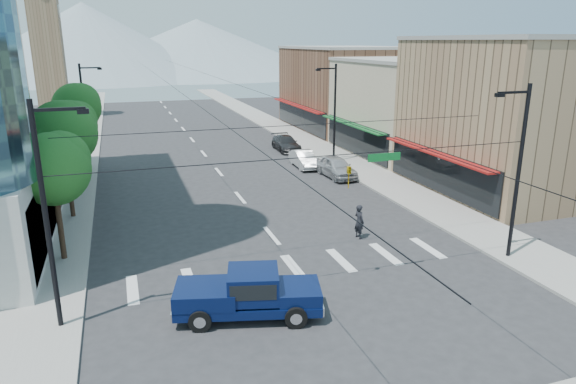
# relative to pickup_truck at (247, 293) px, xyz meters

# --- Properties ---
(ground) EXTENTS (160.00, 160.00, 0.00)m
(ground) POSITION_rel_pickup_truck_xyz_m (3.55, 2.43, -1.06)
(ground) COLOR #28282B
(ground) RESTS_ON ground
(sidewalk_left) EXTENTS (4.00, 120.00, 0.15)m
(sidewalk_left) POSITION_rel_pickup_truck_xyz_m (-8.45, 42.43, -0.99)
(sidewalk_left) COLOR gray
(sidewalk_left) RESTS_ON ground
(sidewalk_right) EXTENTS (4.00, 120.00, 0.15)m
(sidewalk_right) POSITION_rel_pickup_truck_xyz_m (15.55, 42.43, -0.99)
(sidewalk_right) COLOR gray
(sidewalk_right) RESTS_ON ground
(shop_near) EXTENTS (12.00, 14.00, 11.00)m
(shop_near) POSITION_rel_pickup_truck_xyz_m (23.55, 12.43, 4.44)
(shop_near) COLOR #8C6B4C
(shop_near) RESTS_ON ground
(shop_mid) EXTENTS (12.00, 14.00, 9.00)m
(shop_mid) POSITION_rel_pickup_truck_xyz_m (23.55, 26.43, 3.44)
(shop_mid) COLOR tan
(shop_mid) RESTS_ON ground
(shop_far) EXTENTS (12.00, 18.00, 10.00)m
(shop_far) POSITION_rel_pickup_truck_xyz_m (23.55, 42.43, 3.94)
(shop_far) COLOR brown
(shop_far) RESTS_ON ground
(clock_tower) EXTENTS (4.80, 4.80, 20.40)m
(clock_tower) POSITION_rel_pickup_truck_xyz_m (-12.95, 64.43, 9.58)
(clock_tower) COLOR #8C6B4C
(clock_tower) RESTS_ON ground
(mountain_left) EXTENTS (80.00, 80.00, 22.00)m
(mountain_left) POSITION_rel_pickup_truck_xyz_m (-11.45, 152.43, 9.94)
(mountain_left) COLOR gray
(mountain_left) RESTS_ON ground
(mountain_right) EXTENTS (90.00, 90.00, 18.00)m
(mountain_right) POSITION_rel_pickup_truck_xyz_m (23.55, 162.43, 7.94)
(mountain_right) COLOR gray
(mountain_right) RESTS_ON ground
(tree_near) EXTENTS (3.65, 3.64, 6.71)m
(tree_near) POSITION_rel_pickup_truck_xyz_m (-7.52, 8.52, 3.93)
(tree_near) COLOR black
(tree_near) RESTS_ON ground
(tree_midnear) EXTENTS (4.09, 4.09, 7.52)m
(tree_midnear) POSITION_rel_pickup_truck_xyz_m (-7.52, 15.52, 4.53)
(tree_midnear) COLOR black
(tree_midnear) RESTS_ON ground
(tree_midfar) EXTENTS (3.65, 3.64, 6.71)m
(tree_midfar) POSITION_rel_pickup_truck_xyz_m (-7.52, 22.52, 3.93)
(tree_midfar) COLOR black
(tree_midfar) RESTS_ON ground
(tree_far) EXTENTS (4.09, 4.09, 7.52)m
(tree_far) POSITION_rel_pickup_truck_xyz_m (-7.52, 29.52, 4.53)
(tree_far) COLOR black
(tree_far) RESTS_ON ground
(signal_rig) EXTENTS (21.80, 0.20, 9.00)m
(signal_rig) POSITION_rel_pickup_truck_xyz_m (3.74, 1.43, 3.58)
(signal_rig) COLOR black
(signal_rig) RESTS_ON ground
(lamp_pole_nw) EXTENTS (2.00, 0.25, 9.00)m
(lamp_pole_nw) POSITION_rel_pickup_truck_xyz_m (-7.12, 32.43, 3.88)
(lamp_pole_nw) COLOR black
(lamp_pole_nw) RESTS_ON ground
(lamp_pole_ne) EXTENTS (2.00, 0.25, 9.00)m
(lamp_pole_ne) POSITION_rel_pickup_truck_xyz_m (14.22, 24.43, 3.88)
(lamp_pole_ne) COLOR black
(lamp_pole_ne) RESTS_ON ground
(pickup_truck) EXTENTS (6.35, 3.55, 2.04)m
(pickup_truck) POSITION_rel_pickup_truck_xyz_m (0.00, 0.00, 0.00)
(pickup_truck) COLOR #08143F
(pickup_truck) RESTS_ON ground
(pedestrian) EXTENTS (0.62, 0.81, 2.00)m
(pedestrian) POSITION_rel_pickup_truck_xyz_m (8.22, 6.52, -0.06)
(pedestrian) COLOR black
(pedestrian) RESTS_ON ground
(parked_car_near) EXTENTS (2.21, 5.11, 1.72)m
(parked_car_near) POSITION_rel_pickup_truck_xyz_m (12.53, 19.67, -0.20)
(parked_car_near) COLOR #A7A8AC
(parked_car_near) RESTS_ON ground
(parked_car_mid) EXTENTS (1.75, 4.60, 1.50)m
(parked_car_mid) POSITION_rel_pickup_truck_xyz_m (11.15, 23.74, -0.31)
(parked_car_mid) COLOR silver
(parked_car_mid) RESTS_ON ground
(parked_car_far) EXTENTS (2.28, 5.28, 1.51)m
(parked_car_far) POSITION_rel_pickup_truck_xyz_m (11.93, 31.24, -0.31)
(parked_car_far) COLOR #28282A
(parked_car_far) RESTS_ON ground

